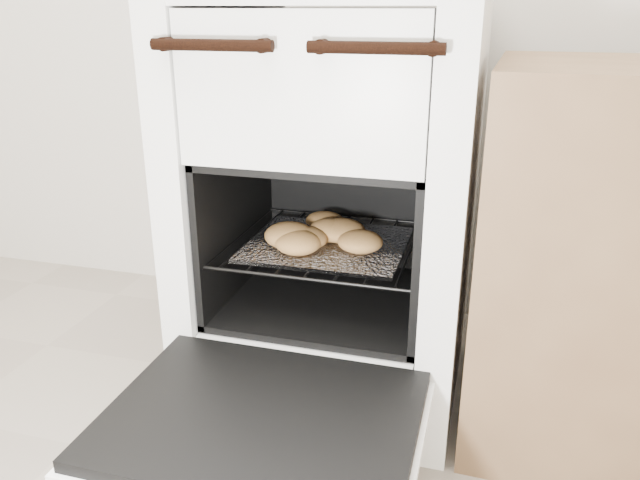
{
  "coord_description": "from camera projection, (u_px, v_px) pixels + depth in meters",
  "views": [
    {
      "loc": [
        0.5,
        -0.24,
        0.9
      ],
      "look_at": [
        0.15,
        1.0,
        0.42
      ],
      "focal_mm": 35.0,
      "sensor_mm": 36.0,
      "label": 1
    }
  ],
  "objects": [
    {
      "name": "oven_door",
      "position": [
        262.0,
        422.0,
        1.11
      ],
      "size": [
        0.56,
        0.44,
        0.04
      ],
      "color": "black",
      "rests_on": "stove"
    },
    {
      "name": "stove",
      "position": [
        337.0,
        198.0,
        1.49
      ],
      "size": [
        0.63,
        0.7,
        0.96
      ],
      "color": "white",
      "rests_on": "ground"
    },
    {
      "name": "foil_sheet",
      "position": [
        327.0,
        244.0,
        1.44
      ],
      "size": [
        0.36,
        0.31,
        0.01
      ],
      "primitive_type": "cube",
      "color": "white",
      "rests_on": "oven_rack"
    },
    {
      "name": "baked_rolls",
      "position": [
        319.0,
        234.0,
        1.42
      ],
      "size": [
        0.28,
        0.3,
        0.06
      ],
      "color": "#B58148",
      "rests_on": "foil_sheet"
    },
    {
      "name": "oven_rack",
      "position": [
        330.0,
        244.0,
        1.46
      ],
      "size": [
        0.46,
        0.44,
        0.01
      ],
      "color": "black",
      "rests_on": "stove"
    }
  ]
}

